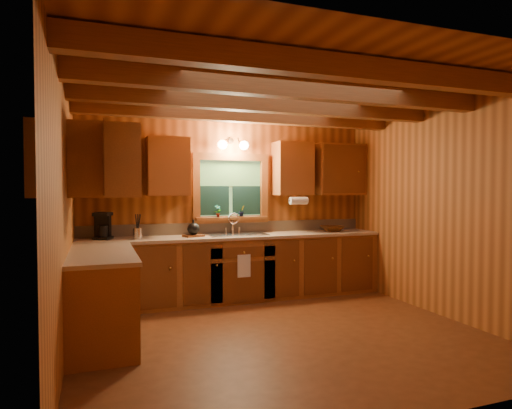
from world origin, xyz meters
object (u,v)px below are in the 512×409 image
object	(u,v)px
coffee_maker	(103,226)
cutting_board	(193,236)
sink	(236,238)
wicker_basket	(332,229)

from	to	relation	value
coffee_maker	cutting_board	distance (m)	1.16
coffee_maker	sink	bearing A→B (deg)	17.93
cutting_board	wicker_basket	world-z (taller)	wicker_basket
sink	wicker_basket	xyz separation A→B (m)	(1.50, -0.03, 0.09)
sink	coffee_maker	size ratio (longest dim) A/B	2.39
coffee_maker	wicker_basket	world-z (taller)	coffee_maker
cutting_board	wicker_basket	size ratio (longest dim) A/B	0.75
coffee_maker	cutting_board	world-z (taller)	coffee_maker
coffee_maker	cutting_board	bearing A→B (deg)	15.19
coffee_maker	wicker_basket	xyz separation A→B (m)	(3.25, -0.12, -0.13)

